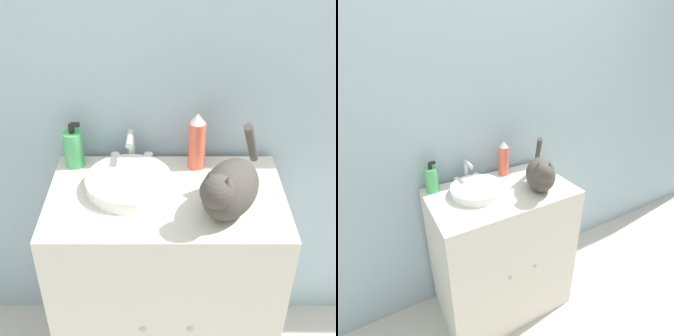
{
  "view_description": "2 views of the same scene",
  "coord_description": "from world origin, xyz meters",
  "views": [
    {
      "loc": [
        0.01,
        -0.99,
        1.79
      ],
      "look_at": [
        0.01,
        0.22,
        0.97
      ],
      "focal_mm": 50.0,
      "sensor_mm": 36.0,
      "label": 1
    },
    {
      "loc": [
        -0.59,
        -0.86,
        1.57
      ],
      "look_at": [
        0.02,
        0.23,
        0.99
      ],
      "focal_mm": 28.0,
      "sensor_mm": 36.0,
      "label": 2
    }
  ],
  "objects": [
    {
      "name": "sink_basin",
      "position": [
        -0.12,
        0.27,
        0.88
      ],
      "size": [
        0.29,
        0.29,
        0.05
      ],
      "color": "white",
      "rests_on": "vanity_cabinet"
    },
    {
      "name": "cat",
      "position": [
        0.19,
        0.14,
        0.95
      ],
      "size": [
        0.26,
        0.35,
        0.26
      ],
      "rotation": [
        0.0,
        0.0,
        -2.09
      ],
      "color": "#47423D",
      "rests_on": "vanity_cabinet"
    },
    {
      "name": "wall_back",
      "position": [
        0.0,
        0.51,
        1.25
      ],
      "size": [
        6.0,
        0.05,
        2.5
      ],
      "color": "#9EB7C6",
      "rests_on": "ground_plane"
    },
    {
      "name": "vanity_cabinet",
      "position": [
        0.0,
        0.23,
        0.43
      ],
      "size": [
        0.78,
        0.48,
        0.86
      ],
      "color": "silver",
      "rests_on": "ground_plane"
    },
    {
      "name": "spray_bottle",
      "position": [
        0.11,
        0.4,
        0.96
      ],
      "size": [
        0.06,
        0.06,
        0.21
      ],
      "color": "#EF6047",
      "rests_on": "vanity_cabinet"
    },
    {
      "name": "soap_bottle",
      "position": [
        -0.33,
        0.41,
        0.93
      ],
      "size": [
        0.07,
        0.07,
        0.17
      ],
      "color": "#4CB266",
      "rests_on": "vanity_cabinet"
    },
    {
      "name": "faucet",
      "position": [
        -0.12,
        0.42,
        0.92
      ],
      "size": [
        0.15,
        0.11,
        0.14
      ],
      "color": "silver",
      "rests_on": "vanity_cabinet"
    }
  ]
}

